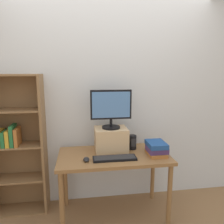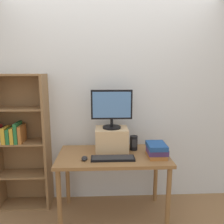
{
  "view_description": "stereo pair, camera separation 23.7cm",
  "coord_description": "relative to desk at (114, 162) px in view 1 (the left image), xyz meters",
  "views": [
    {
      "loc": [
        -0.35,
        -2.25,
        1.66
      ],
      "look_at": [
        -0.01,
        0.05,
        1.22
      ],
      "focal_mm": 35.0,
      "sensor_mm": 36.0,
      "label": 1
    },
    {
      "loc": [
        -0.11,
        -2.28,
        1.66
      ],
      "look_at": [
        -0.01,
        0.05,
        1.22
      ],
      "focal_mm": 35.0,
      "sensor_mm": 36.0,
      "label": 2
    }
  ],
  "objects": [
    {
      "name": "book_stack",
      "position": [
        0.47,
        -0.07,
        0.17
      ],
      "size": [
        0.21,
        0.26,
        0.14
      ],
      "color": "#AD662D",
      "rests_on": "desk"
    },
    {
      "name": "computer_mouse",
      "position": [
        -0.3,
        -0.14,
        0.11
      ],
      "size": [
        0.06,
        0.1,
        0.04
      ],
      "color": "black",
      "rests_on": "desk"
    },
    {
      "name": "back_wall",
      "position": [
        0.0,
        0.43,
        0.65
      ],
      "size": [
        7.0,
        0.08,
        2.6
      ],
      "color": "silver",
      "rests_on": "ground_plane"
    },
    {
      "name": "riser_box",
      "position": [
        -0.01,
        0.13,
        0.23
      ],
      "size": [
        0.37,
        0.3,
        0.27
      ],
      "color": "tan",
      "rests_on": "desk"
    },
    {
      "name": "bookshelf_unit",
      "position": [
        -1.1,
        0.27,
        0.18
      ],
      "size": [
        0.63,
        0.28,
        1.62
      ],
      "color": "olive",
      "rests_on": "ground_plane"
    },
    {
      "name": "ground_plane",
      "position": [
        0.0,
        0.0,
        -0.65
      ],
      "size": [
        12.0,
        12.0,
        0.0
      ],
      "primitive_type": "plane",
      "color": "olive"
    },
    {
      "name": "computer_monitor",
      "position": [
        -0.01,
        0.13,
        0.6
      ],
      "size": [
        0.46,
        0.21,
        0.44
      ],
      "color": "black",
      "rests_on": "riser_box"
    },
    {
      "name": "desk_speaker",
      "position": [
        0.25,
        0.14,
        0.18
      ],
      "size": [
        0.09,
        0.09,
        0.17
      ],
      "color": "black",
      "rests_on": "desk"
    },
    {
      "name": "desk",
      "position": [
        0.0,
        0.0,
        0.0
      ],
      "size": [
        1.21,
        0.64,
        0.75
      ],
      "color": "olive",
      "rests_on": "ground_plane"
    },
    {
      "name": "keyboard",
      "position": [
        -0.01,
        -0.13,
        0.11
      ],
      "size": [
        0.45,
        0.15,
        0.02
      ],
      "color": "black",
      "rests_on": "desk"
    }
  ]
}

